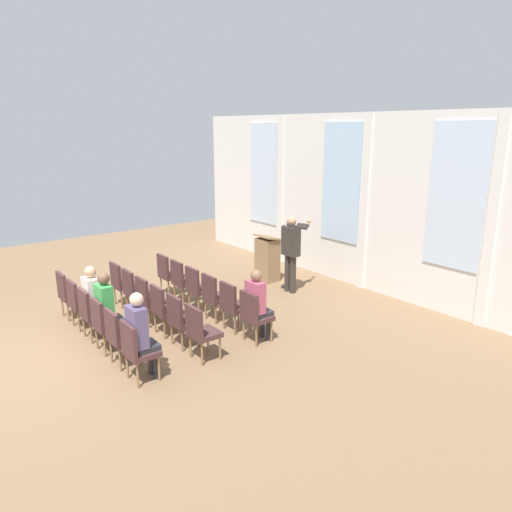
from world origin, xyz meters
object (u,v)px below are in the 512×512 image
at_px(chair_r1_c0, 121,281).
at_px(chair_r1_c5, 200,329).
at_px(speaker, 291,248).
at_px(chair_r1_c3, 163,307).
at_px(chair_r0_c4, 233,303).
at_px(chair_r2_c5, 137,348).
at_px(chair_r0_c5, 254,314).
at_px(chair_r1_c1, 134,289).
at_px(mic_stand, 287,274).
at_px(chair_r2_c4, 120,334).
at_px(chair_r2_c3, 104,322).
at_px(chair_r1_c4, 181,318).
at_px(chair_r1_c2, 148,298).
at_px(chair_r2_c2, 91,311).
at_px(chair_r0_c1, 182,279).
at_px(audience_r2_c2, 94,298).
at_px(chair_r0_c3, 214,294).
at_px(chair_r2_c0, 68,292).
at_px(chair_r0_c0, 168,272).
at_px(lectern, 267,259).
at_px(audience_r2_c3, 108,308).
at_px(audience_r2_c5, 141,332).
at_px(chair_r0_c2, 197,286).
at_px(chair_r2_c1, 79,301).
at_px(audience_r0_c5, 258,302).

relative_size(chair_r1_c0, chair_r1_c5, 1.00).
xyz_separation_m(speaker, chair_r1_c3, (0.35, -3.40, -0.49)).
xyz_separation_m(chair_r0_c4, chair_r2_c5, (0.63, -2.18, 0.00)).
bearing_deg(chair_r0_c5, chair_r1_c1, -156.53).
xyz_separation_m(mic_stand, chair_r2_c4, (1.26, -4.63, 0.20)).
height_order(chair_r1_c1, chair_r2_c3, same).
xyz_separation_m(chair_r0_c5, chair_r1_c4, (-0.63, -1.09, 0.00)).
height_order(chair_r0_c4, chair_r1_c0, same).
relative_size(chair_r1_c2, chair_r2_c2, 1.00).
bearing_deg(speaker, chair_r1_c5, -64.71).
bearing_deg(chair_r1_c1, chair_r2_c2, -60.06).
distance_m(chair_r0_c1, audience_r2_c2, 2.20).
distance_m(chair_r0_c3, chair_r1_c0, 2.17).
height_order(chair_r1_c2, chair_r2_c0, same).
height_order(chair_r1_c0, chair_r2_c5, same).
bearing_deg(audience_r2_c2, chair_r2_c0, -176.35).
relative_size(chair_r0_c0, chair_r0_c4, 1.00).
xyz_separation_m(chair_r1_c2, chair_r1_c3, (0.63, 0.00, 0.00)).
bearing_deg(chair_r2_c0, lectern, 83.08).
distance_m(speaker, chair_r2_c0, 4.77).
xyz_separation_m(chair_r0_c4, audience_r2_c3, (-0.63, -2.10, 0.23)).
distance_m(lectern, chair_r2_c4, 4.99).
bearing_deg(audience_r2_c2, chair_r2_c2, -90.00).
bearing_deg(audience_r2_c3, chair_r1_c2, 121.82).
distance_m(chair_r0_c4, chair_r2_c2, 2.51).
height_order(chair_r0_c3, audience_r2_c5, audience_r2_c5).
relative_size(mic_stand, chair_r1_c5, 1.65).
bearing_deg(chair_r2_c3, chair_r0_c0, 130.82).
xyz_separation_m(chair_r0_c0, chair_r2_c4, (2.51, -2.18, 0.00)).
xyz_separation_m(chair_r0_c1, chair_r2_c2, (0.63, -2.18, 0.00)).
bearing_deg(chair_r1_c1, chair_r1_c0, 180.00).
bearing_deg(chair_r0_c2, audience_r2_c2, -90.00).
bearing_deg(chair_r1_c0, mic_stand, 70.52).
height_order(chair_r0_c2, chair_r0_c3, same).
bearing_deg(chair_r2_c1, chair_r0_c1, 90.00).
relative_size(mic_stand, audience_r2_c5, 1.13).
xyz_separation_m(chair_r0_c3, chair_r1_c0, (-1.88, -1.09, 0.00)).
relative_size(mic_stand, audience_r2_c2, 1.16).
height_order(chair_r0_c2, chair_r1_c4, same).
height_order(audience_r0_c5, chair_r1_c4, audience_r0_c5).
xyz_separation_m(chair_r0_c4, chair_r1_c1, (-1.88, -1.09, 0.00)).
distance_m(chair_r0_c2, chair_r1_c3, 1.26).
distance_m(lectern, chair_r0_c4, 3.11).
relative_size(chair_r0_c0, chair_r2_c0, 1.00).
relative_size(chair_r0_c5, audience_r2_c2, 0.70).
bearing_deg(speaker, lectern, 173.72).
bearing_deg(chair_r1_c4, chair_r0_c2, 139.03).
height_order(chair_r2_c0, audience_r2_c5, audience_r2_c5).
xyz_separation_m(chair_r1_c0, chair_r2_c5, (3.13, -1.09, 0.00)).
distance_m(chair_r1_c0, chair_r1_c3, 1.88).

